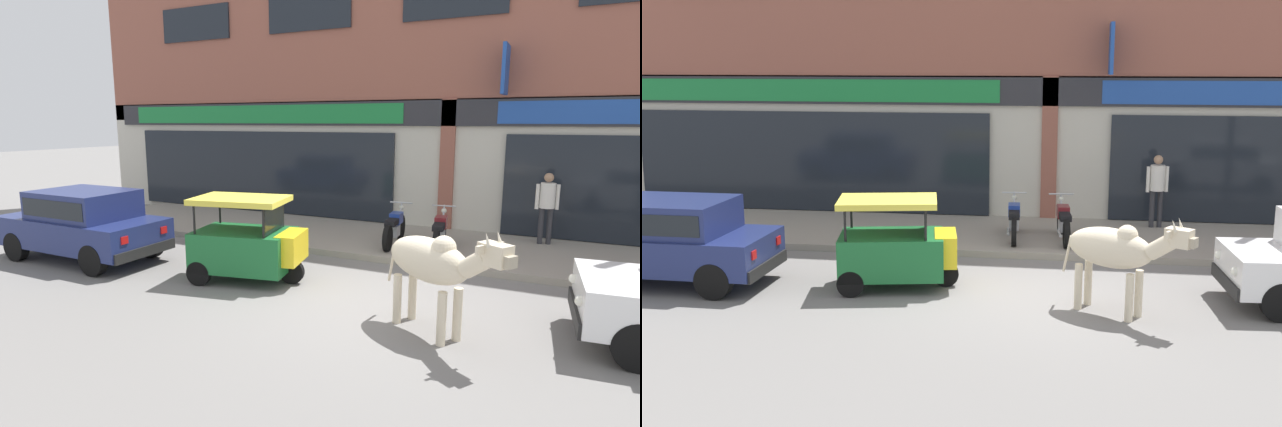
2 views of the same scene
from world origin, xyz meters
TOP-DOWN VIEW (x-y plane):
  - ground_plane at (0.00, 0.00)m, footprint 90.00×90.00m
  - sidewalk at (0.00, 3.88)m, footprint 19.00×3.37m
  - shop_building at (0.00, 5.82)m, footprint 23.00×1.40m
  - cow at (1.22, -0.75)m, footprint 1.90×1.37m
  - car_0 at (-6.18, -0.24)m, footprint 3.63×1.65m
  - auto_rickshaw at (-2.33, 0.12)m, footprint 2.11×1.47m
  - motorcycle_0 at (-0.62, 3.32)m, footprint 0.52×1.81m
  - motorcycle_1 at (0.39, 3.30)m, footprint 0.52×1.81m
  - pedestrian at (2.38, 4.86)m, footprint 0.49×0.32m

SIDE VIEW (x-z plane):
  - ground_plane at x=0.00m, z-range 0.00..0.00m
  - sidewalk at x=0.00m, z-range 0.00..0.13m
  - motorcycle_0 at x=-0.62m, z-range 0.08..0.96m
  - motorcycle_1 at x=0.39m, z-range 0.08..0.96m
  - auto_rickshaw at x=-2.33m, z-range -0.10..1.42m
  - car_0 at x=-6.18m, z-range 0.08..1.54m
  - cow at x=1.22m, z-range 0.20..1.81m
  - pedestrian at x=2.38m, z-range 0.32..1.92m
  - shop_building at x=0.00m, z-range -0.21..9.43m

